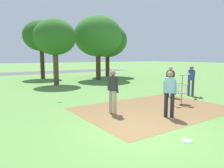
% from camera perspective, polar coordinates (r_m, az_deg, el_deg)
% --- Properties ---
extents(ground_plane, '(160.00, 160.00, 0.00)m').
position_cam_1_polar(ground_plane, '(6.43, 8.04, -12.80)').
color(ground_plane, '#5B8942').
extents(dirt_tee_pad, '(6.34, 4.49, 0.01)m').
position_cam_1_polar(dirt_tee_pad, '(9.22, 11.35, -6.63)').
color(dirt_tee_pad, brown).
rests_on(dirt_tee_pad, ground).
extents(disc_golf_basket, '(0.98, 0.58, 1.39)m').
position_cam_1_polar(disc_golf_basket, '(10.29, 18.31, -1.15)').
color(disc_golf_basket, '#9E9EA3').
rests_on(disc_golf_basket, ground).
extents(player_foreground_watching, '(0.44, 0.49, 1.71)m').
position_cam_1_polar(player_foreground_watching, '(8.10, 0.25, -1.45)').
color(player_foreground_watching, tan).
rests_on(player_foreground_watching, ground).
extents(player_throwing, '(1.13, 0.58, 1.71)m').
position_cam_1_polar(player_throwing, '(12.69, 20.81, 1.34)').
color(player_throwing, '#384260').
rests_on(player_throwing, ground).
extents(player_waiting_left, '(0.45, 0.48, 1.71)m').
position_cam_1_polar(player_waiting_left, '(7.87, 15.46, -1.98)').
color(player_waiting_left, '#232328').
rests_on(player_waiting_left, ground).
extents(player_waiting_right, '(0.45, 0.48, 1.71)m').
position_cam_1_polar(player_waiting_right, '(11.98, 15.65, 1.13)').
color(player_waiting_right, '#232328').
rests_on(player_waiting_right, ground).
extents(frisbee_near_basket, '(0.26, 0.26, 0.02)m').
position_cam_1_polar(frisbee_near_basket, '(10.63, -14.13, -4.81)').
color(frisbee_near_basket, green).
rests_on(frisbee_near_basket, ground).
extents(frisbee_far_left, '(0.25, 0.25, 0.02)m').
position_cam_1_polar(frisbee_far_left, '(6.05, 19.85, -14.39)').
color(frisbee_far_left, white).
rests_on(frisbee_far_left, ground).
extents(tree_near_left, '(4.65, 4.65, 6.22)m').
position_cam_1_polar(tree_near_left, '(20.78, -3.84, 12.88)').
color(tree_near_left, '#4C3823').
rests_on(tree_near_left, ground).
extents(tree_near_right, '(3.32, 3.32, 5.19)m').
position_cam_1_polar(tree_near_right, '(17.41, -15.34, 12.15)').
color(tree_near_right, brown).
rests_on(tree_near_right, ground).
extents(tree_mid_left, '(4.40, 4.40, 5.95)m').
position_cam_1_polar(tree_mid_left, '(23.99, -1.25, 11.77)').
color(tree_mid_left, '#4C3823').
rests_on(tree_mid_left, ground).
extents(tree_mid_center, '(3.63, 3.63, 5.92)m').
position_cam_1_polar(tree_mid_center, '(22.98, -18.77, 12.27)').
color(tree_mid_center, '#422D1E').
rests_on(tree_mid_center, ground).
extents(parking_lot_strip, '(36.00, 6.00, 0.01)m').
position_cam_1_polar(parking_lot_strip, '(31.16, -26.34, 2.52)').
color(parking_lot_strip, '#4C4C51').
rests_on(parking_lot_strip, ground).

